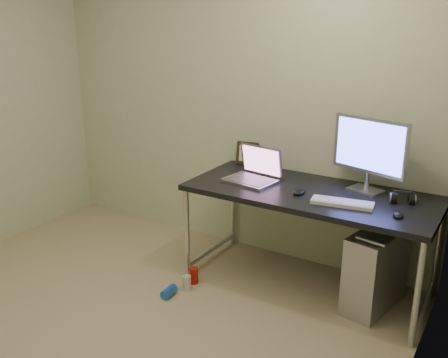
# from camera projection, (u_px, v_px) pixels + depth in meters

# --- Properties ---
(floor) EXTENTS (3.50, 3.50, 0.00)m
(floor) POSITION_uv_depth(u_px,v_px,m) (86.00, 344.00, 3.07)
(floor) COLOR tan
(floor) RESTS_ON ground
(wall_back) EXTENTS (3.50, 0.02, 2.50)m
(wall_back) POSITION_uv_depth(u_px,v_px,m) (232.00, 102.00, 4.10)
(wall_back) COLOR beige
(wall_back) RESTS_ON ground
(wall_right) EXTENTS (0.02, 3.50, 2.50)m
(wall_right) POSITION_uv_depth(u_px,v_px,m) (399.00, 211.00, 1.81)
(wall_right) COLOR beige
(wall_right) RESTS_ON ground
(desk) EXTENTS (1.75, 0.76, 0.75)m
(desk) POSITION_uv_depth(u_px,v_px,m) (310.00, 200.00, 3.53)
(desk) COLOR black
(desk) RESTS_ON ground
(tower_computer) EXTENTS (0.33, 0.57, 0.59)m
(tower_computer) POSITION_uv_depth(u_px,v_px,m) (376.00, 269.00, 3.39)
(tower_computer) COLOR #B8B7BB
(tower_computer) RESTS_ON ground
(cable_a) EXTENTS (0.01, 0.16, 0.69)m
(cable_a) POSITION_uv_depth(u_px,v_px,m) (384.00, 234.00, 3.66)
(cable_a) COLOR black
(cable_a) RESTS_ON ground
(cable_b) EXTENTS (0.02, 0.11, 0.71)m
(cable_b) POSITION_uv_depth(u_px,v_px,m) (395.00, 240.00, 3.60)
(cable_b) COLOR black
(cable_b) RESTS_ON ground
(can_red) EXTENTS (0.09, 0.09, 0.12)m
(can_red) POSITION_uv_depth(u_px,v_px,m) (194.00, 275.00, 3.75)
(can_red) COLOR #AB190E
(can_red) RESTS_ON ground
(can_white) EXTENTS (0.07, 0.07, 0.11)m
(can_white) POSITION_uv_depth(u_px,v_px,m) (187.00, 283.00, 3.66)
(can_white) COLOR silver
(can_white) RESTS_ON ground
(can_blue) EXTENTS (0.08, 0.13, 0.07)m
(can_blue) POSITION_uv_depth(u_px,v_px,m) (169.00, 292.00, 3.58)
(can_blue) COLOR blue
(can_blue) RESTS_ON ground
(laptop) EXTENTS (0.40, 0.34, 0.25)m
(laptop) POSITION_uv_depth(u_px,v_px,m) (254.00, 173.00, 3.72)
(laptop) COLOR #B4B4BC
(laptop) RESTS_ON desk
(monitor) EXTENTS (0.54, 0.22, 0.52)m
(monitor) POSITION_uv_depth(u_px,v_px,m) (369.00, 149.00, 3.41)
(monitor) COLOR #B4B4BC
(monitor) RESTS_ON desk
(keyboard) EXTENTS (0.41, 0.19, 0.02)m
(keyboard) POSITION_uv_depth(u_px,v_px,m) (342.00, 203.00, 3.25)
(keyboard) COLOR silver
(keyboard) RESTS_ON desk
(mouse_right) EXTENTS (0.08, 0.11, 0.03)m
(mouse_right) POSITION_uv_depth(u_px,v_px,m) (398.00, 214.00, 3.05)
(mouse_right) COLOR black
(mouse_right) RESTS_ON desk
(mouse_left) EXTENTS (0.08, 0.12, 0.04)m
(mouse_left) POSITION_uv_depth(u_px,v_px,m) (299.00, 191.00, 3.45)
(mouse_left) COLOR black
(mouse_left) RESTS_ON desk
(headphones) EXTENTS (0.18, 0.10, 0.10)m
(headphones) POSITION_uv_depth(u_px,v_px,m) (402.00, 199.00, 3.28)
(headphones) COLOR black
(headphones) RESTS_ON desk
(picture_frame) EXTENTS (0.24, 0.12, 0.19)m
(picture_frame) POSITION_uv_depth(u_px,v_px,m) (250.00, 153.00, 4.11)
(picture_frame) COLOR black
(picture_frame) RESTS_ON desk
(webcam) EXTENTS (0.04, 0.03, 0.11)m
(webcam) POSITION_uv_depth(u_px,v_px,m) (275.00, 162.00, 3.92)
(webcam) COLOR silver
(webcam) RESTS_ON desk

